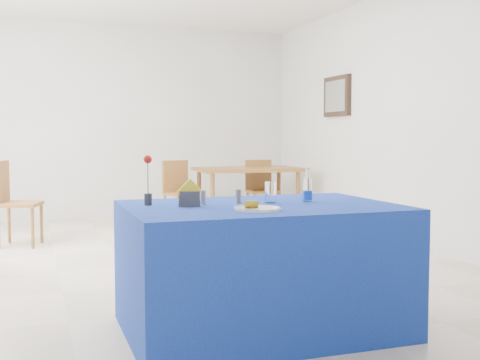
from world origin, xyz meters
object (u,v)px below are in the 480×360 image
object	(u,v)px
chair_win_b	(12,197)
chair_bg_left	(179,188)
chair_bg_right	(261,186)
water_bottle	(307,190)
plate	(257,209)
oak_table	(248,173)
blue_table	(261,267)

from	to	relation	value
chair_win_b	chair_bg_left	bearing A→B (deg)	-50.69
chair_bg_left	chair_bg_right	size ratio (longest dim) A/B	1.01
water_bottle	chair_bg_left	bearing A→B (deg)	87.25
chair_bg_left	water_bottle	bearing A→B (deg)	-111.34
plate	chair_bg_right	bearing A→B (deg)	68.64
chair_bg_right	water_bottle	bearing A→B (deg)	-105.65
oak_table	chair_win_b	xyz separation A→B (m)	(-3.01, -0.90, -0.15)
water_bottle	chair_win_b	world-z (taller)	water_bottle
blue_table	chair_bg_left	world-z (taller)	chair_bg_left
chair_bg_left	plate	bearing A→B (deg)	-116.72
chair_bg_right	blue_table	bearing A→B (deg)	-109.29
oak_table	chair_bg_right	size ratio (longest dim) A/B	1.65
chair_win_b	blue_table	bearing A→B (deg)	-141.18
blue_table	water_bottle	xyz separation A→B (m)	(0.34, 0.07, 0.45)
chair_win_b	chair_bg_right	bearing A→B (deg)	-57.85
blue_table	chair_bg_left	xyz separation A→B (m)	(0.55, 4.40, 0.12)
chair_bg_left	chair_win_b	bearing A→B (deg)	-174.95
chair_bg_right	chair_win_b	distance (m)	3.36
plate	chair_win_b	bearing A→B (deg)	110.18
plate	chair_bg_right	size ratio (longest dim) A/B	0.30
chair_bg_left	chair_win_b	size ratio (longest dim) A/B	0.94
chair_bg_right	chair_bg_left	bearing A→B (deg)	-175.33
plate	oak_table	size ratio (longest dim) A/B	0.18
blue_table	chair_bg_left	size ratio (longest dim) A/B	1.86
plate	blue_table	bearing A→B (deg)	64.76
water_bottle	chair_bg_left	size ratio (longest dim) A/B	0.25
water_bottle	oak_table	distance (m)	4.50
oak_table	blue_table	bearing A→B (deg)	-108.95
plate	blue_table	distance (m)	0.48
blue_table	water_bottle	world-z (taller)	water_bottle
water_bottle	chair_win_b	size ratio (longest dim) A/B	0.23
oak_table	plate	bearing A→B (deg)	-109.30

